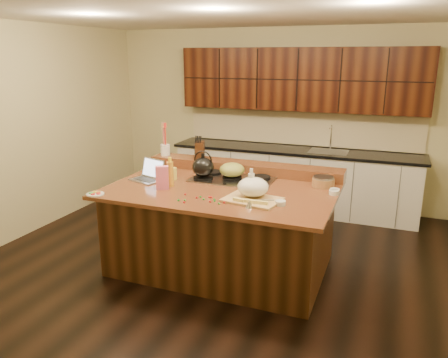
% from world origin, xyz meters
% --- Properties ---
extents(room, '(5.52, 5.02, 2.72)m').
position_xyz_m(room, '(0.00, 0.00, 1.35)').
color(room, black).
rests_on(room, ground).
extents(island, '(2.40, 1.60, 0.92)m').
position_xyz_m(island, '(0.00, 0.00, 0.46)').
color(island, black).
rests_on(island, ground).
extents(back_ledge, '(2.40, 0.30, 0.12)m').
position_xyz_m(back_ledge, '(0.00, 0.70, 0.98)').
color(back_ledge, black).
rests_on(back_ledge, island).
extents(cooktop, '(0.92, 0.52, 0.05)m').
position_xyz_m(cooktop, '(0.00, 0.30, 0.94)').
color(cooktop, gray).
rests_on(cooktop, island).
extents(back_counter, '(3.70, 0.66, 2.40)m').
position_xyz_m(back_counter, '(0.30, 2.23, 0.98)').
color(back_counter, silver).
rests_on(back_counter, ground).
extents(kettle, '(0.30, 0.30, 0.22)m').
position_xyz_m(kettle, '(-0.30, 0.17, 1.08)').
color(kettle, black).
rests_on(kettle, cooktop).
extents(green_bowl, '(0.35, 0.35, 0.16)m').
position_xyz_m(green_bowl, '(0.00, 0.30, 1.04)').
color(green_bowl, olive).
rests_on(green_bowl, cooktop).
extents(laptop, '(0.40, 0.36, 0.23)m').
position_xyz_m(laptop, '(-0.88, -0.03, 0.98)').
color(laptop, '#B7B7BC').
rests_on(laptop, island).
extents(oil_bottle, '(0.08, 0.08, 0.27)m').
position_xyz_m(oil_bottle, '(-0.54, -0.16, 1.06)').
color(oil_bottle, gold).
rests_on(oil_bottle, island).
extents(vinegar_bottle, '(0.07, 0.07, 0.25)m').
position_xyz_m(vinegar_bottle, '(0.40, -0.23, 1.04)').
color(vinegar_bottle, silver).
rests_on(vinegar_bottle, island).
extents(wooden_tray, '(0.58, 0.46, 0.21)m').
position_xyz_m(wooden_tray, '(0.43, -0.26, 1.02)').
color(wooden_tray, tan).
rests_on(wooden_tray, island).
extents(ramekin_a, '(0.12, 0.12, 0.04)m').
position_xyz_m(ramekin_a, '(0.73, -0.34, 0.94)').
color(ramekin_a, white).
rests_on(ramekin_a, island).
extents(ramekin_b, '(0.12, 0.12, 0.04)m').
position_xyz_m(ramekin_b, '(1.15, 0.18, 0.94)').
color(ramekin_b, white).
rests_on(ramekin_b, island).
extents(ramekin_c, '(0.13, 0.13, 0.04)m').
position_xyz_m(ramekin_c, '(1.15, 0.24, 0.94)').
color(ramekin_c, white).
rests_on(ramekin_c, island).
extents(strainer_bowl, '(0.30, 0.30, 0.09)m').
position_xyz_m(strainer_bowl, '(1.00, 0.43, 0.97)').
color(strainer_bowl, '#996B3F').
rests_on(strainer_bowl, island).
extents(kitchen_timer, '(0.09, 0.09, 0.07)m').
position_xyz_m(kitchen_timer, '(0.47, -0.51, 0.96)').
color(kitchen_timer, silver).
rests_on(kitchen_timer, island).
extents(pink_bag, '(0.15, 0.12, 0.25)m').
position_xyz_m(pink_bag, '(-0.57, -0.29, 1.04)').
color(pink_bag, pink).
rests_on(pink_bag, island).
extents(candy_plate, '(0.24, 0.24, 0.01)m').
position_xyz_m(candy_plate, '(-1.11, -0.71, 0.93)').
color(candy_plate, white).
rests_on(candy_plate, island).
extents(package_box, '(0.10, 0.07, 0.14)m').
position_xyz_m(package_box, '(-0.65, 0.06, 0.99)').
color(package_box, '#EDDD53').
rests_on(package_box, island).
extents(utensil_crock, '(0.15, 0.15, 0.14)m').
position_xyz_m(utensil_crock, '(-1.07, 0.70, 1.11)').
color(utensil_crock, white).
rests_on(utensil_crock, back_ledge).
extents(knife_block, '(0.15, 0.20, 0.21)m').
position_xyz_m(knife_block, '(-0.58, 0.70, 1.14)').
color(knife_block, black).
rests_on(knife_block, back_ledge).
extents(gumdrop_0, '(0.02, 0.02, 0.02)m').
position_xyz_m(gumdrop_0, '(0.01, -0.39, 0.93)').
color(gumdrop_0, red).
rests_on(gumdrop_0, island).
extents(gumdrop_1, '(0.02, 0.02, 0.02)m').
position_xyz_m(gumdrop_1, '(-0.23, -0.58, 0.93)').
color(gumdrop_1, '#198C26').
rests_on(gumdrop_1, island).
extents(gumdrop_2, '(0.02, 0.02, 0.02)m').
position_xyz_m(gumdrop_2, '(0.21, -0.49, 0.93)').
color(gumdrop_2, red).
rests_on(gumdrop_2, island).
extents(gumdrop_3, '(0.02, 0.02, 0.02)m').
position_xyz_m(gumdrop_3, '(-0.01, -0.47, 0.93)').
color(gumdrop_3, '#198C26').
rests_on(gumdrop_3, island).
extents(gumdrop_4, '(0.02, 0.02, 0.02)m').
position_xyz_m(gumdrop_4, '(0.03, -0.38, 0.93)').
color(gumdrop_4, red).
rests_on(gumdrop_4, island).
extents(gumdrop_5, '(0.02, 0.02, 0.02)m').
position_xyz_m(gumdrop_5, '(-0.17, -0.56, 0.93)').
color(gumdrop_5, '#198C26').
rests_on(gumdrop_5, island).
extents(gumdrop_6, '(0.02, 0.02, 0.02)m').
position_xyz_m(gumdrop_6, '(0.21, -0.39, 0.93)').
color(gumdrop_6, red).
rests_on(gumdrop_6, island).
extents(gumdrop_7, '(0.02, 0.02, 0.02)m').
position_xyz_m(gumdrop_7, '(0.11, -0.47, 0.93)').
color(gumdrop_7, '#198C26').
rests_on(gumdrop_7, island).
extents(gumdrop_8, '(0.02, 0.02, 0.02)m').
position_xyz_m(gumdrop_8, '(-0.25, -0.39, 0.93)').
color(gumdrop_8, red).
rests_on(gumdrop_8, island).
extents(gumdrop_9, '(0.02, 0.02, 0.02)m').
position_xyz_m(gumdrop_9, '(0.18, -0.53, 0.93)').
color(gumdrop_9, '#198C26').
rests_on(gumdrop_9, island).
extents(gumdrop_10, '(0.02, 0.02, 0.02)m').
position_xyz_m(gumdrop_10, '(-0.15, -0.62, 0.93)').
color(gumdrop_10, red).
rests_on(gumdrop_10, island).
extents(gumdrop_11, '(0.02, 0.02, 0.02)m').
position_xyz_m(gumdrop_11, '(0.09, -0.44, 0.93)').
color(gumdrop_11, '#198C26').
rests_on(gumdrop_11, island).
extents(gumdrop_12, '(0.02, 0.02, 0.02)m').
position_xyz_m(gumdrop_12, '(0.08, -0.51, 0.93)').
color(gumdrop_12, red).
rests_on(gumdrop_12, island).
extents(gumdrop_13, '(0.02, 0.02, 0.02)m').
position_xyz_m(gumdrop_13, '(-0.07, -0.41, 0.93)').
color(gumdrop_13, '#198C26').
rests_on(gumdrop_13, island).
extents(gumdrop_14, '(0.02, 0.02, 0.02)m').
position_xyz_m(gumdrop_14, '(-0.10, -0.45, 0.93)').
color(gumdrop_14, red).
rests_on(gumdrop_14, island).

